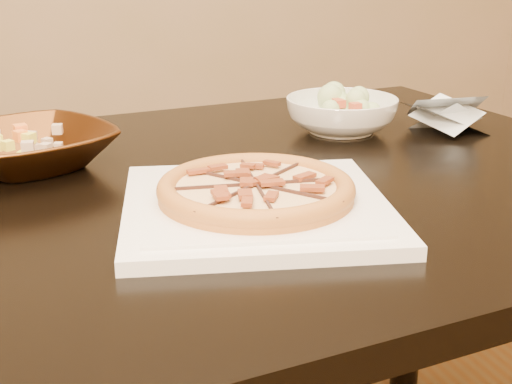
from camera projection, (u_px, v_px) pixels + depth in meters
dining_table at (178, 246)px, 1.05m from camera, size 1.58×1.10×0.75m
plate at (256, 206)px, 0.91m from camera, size 0.40×0.40×0.02m
pizza at (256, 189)px, 0.90m from camera, size 0.25×0.25×0.03m
bronze_bowl at (30, 148)px, 1.09m from camera, size 0.32×0.32×0.06m
mixed_dish at (27, 120)px, 1.08m from camera, size 0.12×0.12×0.03m
salad_bowl at (342, 115)px, 1.30m from camera, size 0.21×0.21×0.06m
salad at (343, 88)px, 1.28m from camera, size 0.11×0.10×0.04m
cling_film at (447, 117)px, 1.31m from camera, size 0.20×0.18×0.05m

